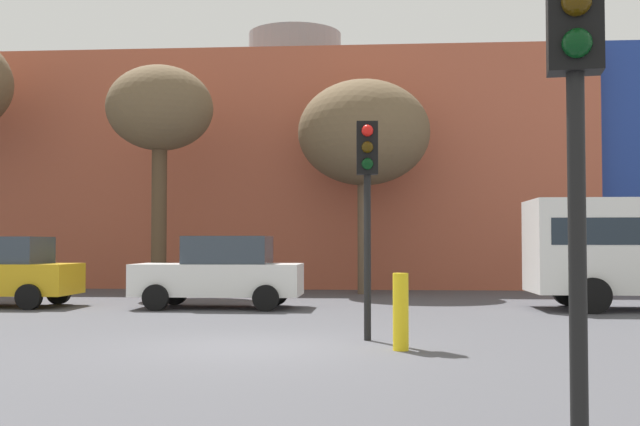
{
  "coord_description": "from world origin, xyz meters",
  "views": [
    {
      "loc": [
        1.96,
        -12.41,
        1.62
      ],
      "look_at": [
        0.5,
        7.54,
        2.41
      ],
      "focal_mm": 44.37,
      "sensor_mm": 36.0,
      "label": 1
    }
  ],
  "objects_px": {
    "traffic_light_near_right": "(576,83)",
    "traffic_light_island": "(367,179)",
    "parked_car_2": "(221,272)",
    "bollard_yellow_0": "(401,312)",
    "bare_tree_1": "(160,112)",
    "bare_tree_0": "(364,134)"
  },
  "relations": [
    {
      "from": "traffic_light_near_right",
      "to": "traffic_light_island",
      "type": "relative_size",
      "value": 0.99
    },
    {
      "from": "parked_car_2",
      "to": "traffic_light_island",
      "type": "relative_size",
      "value": 1.14
    },
    {
      "from": "parked_car_2",
      "to": "bollard_yellow_0",
      "type": "height_order",
      "value": "parked_car_2"
    },
    {
      "from": "parked_car_2",
      "to": "bare_tree_1",
      "type": "distance_m",
      "value": 7.52
    },
    {
      "from": "bare_tree_1",
      "to": "bollard_yellow_0",
      "type": "bearing_deg",
      "value": -59.76
    },
    {
      "from": "traffic_light_near_right",
      "to": "traffic_light_island",
      "type": "bearing_deg",
      "value": -161.23
    },
    {
      "from": "bare_tree_1",
      "to": "traffic_light_island",
      "type": "bearing_deg",
      "value": -59.08
    },
    {
      "from": "traffic_light_island",
      "to": "traffic_light_near_right",
      "type": "bearing_deg",
      "value": 7.93
    },
    {
      "from": "traffic_light_island",
      "to": "bollard_yellow_0",
      "type": "relative_size",
      "value": 3.14
    },
    {
      "from": "bare_tree_1",
      "to": "bollard_yellow_0",
      "type": "height_order",
      "value": "bare_tree_1"
    },
    {
      "from": "traffic_light_island",
      "to": "bare_tree_0",
      "type": "height_order",
      "value": "bare_tree_0"
    },
    {
      "from": "parked_car_2",
      "to": "traffic_light_near_right",
      "type": "height_order",
      "value": "traffic_light_near_right"
    },
    {
      "from": "bare_tree_0",
      "to": "traffic_light_near_right",
      "type": "bearing_deg",
      "value": -84.99
    },
    {
      "from": "parked_car_2",
      "to": "bare_tree_0",
      "type": "xyz_separation_m",
      "value": [
        3.53,
        5.89,
        4.32
      ]
    },
    {
      "from": "bare_tree_0",
      "to": "bare_tree_1",
      "type": "bearing_deg",
      "value": -170.63
    },
    {
      "from": "bare_tree_0",
      "to": "bollard_yellow_0",
      "type": "distance_m",
      "value": 14.38
    },
    {
      "from": "bollard_yellow_0",
      "to": "traffic_light_island",
      "type": "bearing_deg",
      "value": 113.35
    },
    {
      "from": "traffic_light_near_right",
      "to": "bare_tree_0",
      "type": "xyz_separation_m",
      "value": [
        -1.78,
        20.34,
        2.52
      ]
    },
    {
      "from": "parked_car_2",
      "to": "bare_tree_1",
      "type": "relative_size",
      "value": 0.57
    },
    {
      "from": "traffic_light_near_right",
      "to": "bare_tree_0",
      "type": "height_order",
      "value": "bare_tree_0"
    },
    {
      "from": "parked_car_2",
      "to": "traffic_light_near_right",
      "type": "bearing_deg",
      "value": 110.2
    },
    {
      "from": "parked_car_2",
      "to": "bollard_yellow_0",
      "type": "xyz_separation_m",
      "value": [
        4.33,
        -7.7,
        -0.32
      ]
    }
  ]
}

